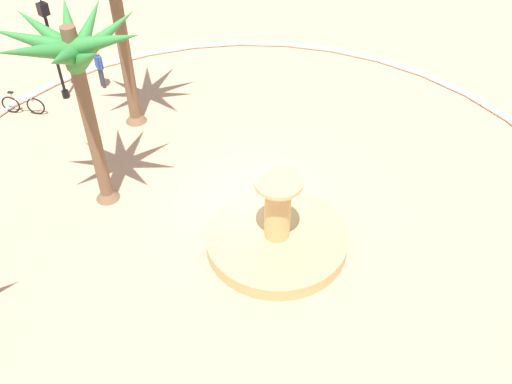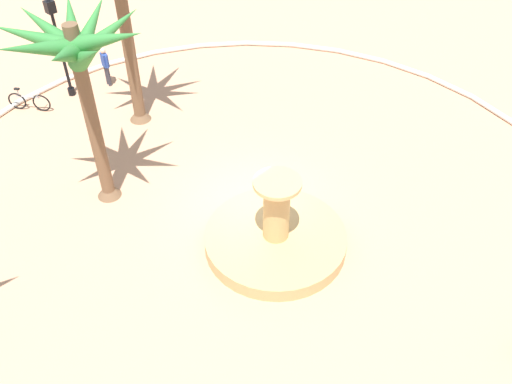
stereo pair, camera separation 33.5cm
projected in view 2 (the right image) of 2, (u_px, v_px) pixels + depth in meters
The scene contains 7 objects.
ground_plane at pixel (248, 204), 17.55m from camera, with size 80.00×80.00×0.00m, color tan.
plaza_curb at pixel (248, 202), 17.48m from camera, with size 21.95×21.95×0.20m, color silver.
fountain at pixel (276, 237), 16.01m from camera, with size 4.14×4.14×2.47m.
palm_tree_mid_plaza at pixel (77, 58), 14.64m from camera, with size 4.02×3.98×6.11m.
lamppost at pixel (58, 40), 20.86m from camera, with size 0.32×0.32×4.05m.
bicycle_red_frame at pixel (29, 101), 21.35m from camera, with size 1.05×1.43×0.94m.
person_cyclist_helmet at pixel (106, 65), 22.41m from camera, with size 0.25×0.52×1.65m.
Camera 2 is at (9.08, 9.07, 11.98)m, focal length 38.76 mm.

